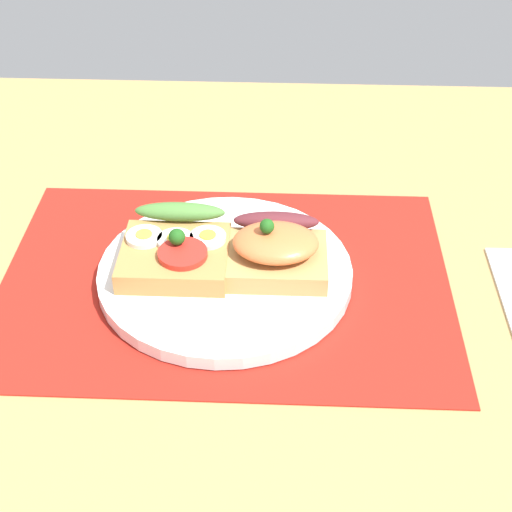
{
  "coord_description": "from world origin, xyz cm",
  "views": [
    {
      "loc": [
        5.45,
        -57.28,
        47.83
      ],
      "look_at": [
        3.0,
        0.0,
        3.18
      ],
      "focal_mm": 53.38,
      "sensor_mm": 36.0,
      "label": 1
    }
  ],
  "objects": [
    {
      "name": "ground_plane",
      "position": [
        0.0,
        0.0,
        -1.6
      ],
      "size": [
        120.0,
        90.0,
        3.2
      ],
      "primitive_type": "cube",
      "color": "tan"
    },
    {
      "name": "placemat",
      "position": [
        0.0,
        0.0,
        0.15
      ],
      "size": [
        43.81,
        31.33,
        0.3
      ],
      "primitive_type": "cube",
      "color": "#A61F15",
      "rests_on": "ground_plane"
    },
    {
      "name": "sandwich_salmon",
      "position": [
        4.83,
        0.09,
        3.75
      ],
      "size": [
        9.94,
        9.43,
        5.75
      ],
      "color": "tan",
      "rests_on": "plate"
    },
    {
      "name": "sandwich_egg_tomato",
      "position": [
        -4.77,
        0.64,
        3.21
      ],
      "size": [
        10.3,
        10.61,
        4.34
      ],
      "color": "#B67E42",
      "rests_on": "plate"
    },
    {
      "name": "plate",
      "position": [
        0.0,
        0.0,
        0.99
      ],
      "size": [
        24.71,
        24.71,
        1.38
      ],
      "primitive_type": "cylinder",
      "color": "white",
      "rests_on": "placemat"
    }
  ]
}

